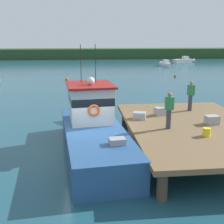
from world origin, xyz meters
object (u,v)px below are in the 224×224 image
object	(u,v)px
main_fishing_boat	(93,128)
deckhand_further_back	(169,110)
deckhand_by_the_boat	(191,95)
crate_single_by_cleat	(161,111)
crate_stack_mid_dock	(140,115)
bait_bucket	(207,132)
moored_boat_mid_harbor	(184,60)
mooring_buoy_channel_marker	(175,76)
mooring_buoy_spare_mooring	(67,79)
crate_single_far	(212,120)
moored_boat_outer_mooring	(165,64)

from	to	relation	value
main_fishing_boat	deckhand_further_back	distance (m)	3.60
main_fishing_boat	deckhand_by_the_boat	size ratio (longest dim) A/B	6.09
main_fishing_boat	crate_single_by_cleat	size ratio (longest dim) A/B	16.56
deckhand_further_back	main_fishing_boat	bearing A→B (deg)	164.14
crate_stack_mid_dock	bait_bucket	size ratio (longest dim) A/B	1.76
moored_boat_mid_harbor	mooring_buoy_channel_marker	size ratio (longest dim) A/B	15.35
deckhand_by_the_boat	mooring_buoy_spare_mooring	distance (m)	21.77
main_fishing_boat	moored_boat_mid_harbor	distance (m)	50.73
main_fishing_boat	mooring_buoy_channel_marker	xyz separation A→B (m)	(11.95, 24.67, -0.84)
mooring_buoy_spare_mooring	crate_single_far	bearing A→B (deg)	-71.10
bait_bucket	moored_boat_mid_harbor	world-z (taller)	bait_bucket
bait_bucket	deckhand_by_the_boat	bearing A→B (deg)	78.32
crate_single_by_cleat	deckhand_by_the_boat	world-z (taller)	deckhand_by_the_boat
moored_boat_outer_mooring	crate_single_by_cleat	bearing A→B (deg)	-106.46
deckhand_further_back	moored_boat_outer_mooring	distance (m)	41.88
main_fishing_boat	deckhand_further_back	bearing A→B (deg)	-15.86
crate_single_far	crate_single_by_cleat	size ratio (longest dim) A/B	1.00
bait_bucket	deckhand_further_back	size ratio (longest dim) A/B	0.21
crate_stack_mid_dock	crate_single_by_cleat	distance (m)	1.34
crate_single_far	moored_boat_mid_harbor	xyz separation A→B (m)	(15.28, 46.73, -0.94)
deckhand_by_the_boat	moored_boat_mid_harbor	bearing A→B (deg)	70.81
crate_single_by_cleat	moored_boat_mid_harbor	bearing A→B (deg)	69.02
crate_single_by_cleat	deckhand_by_the_boat	size ratio (longest dim) A/B	0.37
mooring_buoy_channel_marker	mooring_buoy_spare_mooring	xyz separation A→B (m)	(-14.24, -2.30, 0.03)
mooring_buoy_channel_marker	mooring_buoy_spare_mooring	world-z (taller)	mooring_buoy_spare_mooring
main_fishing_boat	moored_boat_outer_mooring	size ratio (longest dim) A/B	2.16
crate_single_by_cleat	deckhand_by_the_boat	bearing A→B (deg)	22.80
crate_single_far	deckhand_further_back	bearing A→B (deg)	-168.09
crate_single_far	deckhand_further_back	xyz separation A→B (m)	(-2.22, -0.47, 0.66)
crate_single_far	mooring_buoy_spare_mooring	xyz separation A→B (m)	(-7.82, 22.85, -1.20)
crate_single_far	moored_boat_mid_harbor	bearing A→B (deg)	71.90
deckhand_by_the_boat	moored_boat_mid_harbor	xyz separation A→B (m)	(15.37, 44.16, -1.60)
bait_bucket	mooring_buoy_spare_mooring	distance (m)	25.43
bait_bucket	deckhand_by_the_boat	world-z (taller)	deckhand_by_the_boat
mooring_buoy_spare_mooring	crate_stack_mid_dock	bearing A→B (deg)	-77.86
crate_single_far	moored_boat_mid_harbor	world-z (taller)	crate_single_far
main_fishing_boat	moored_boat_mid_harbor	world-z (taller)	main_fishing_boat
deckhand_by_the_boat	mooring_buoy_spare_mooring	world-z (taller)	deckhand_by_the_boat
crate_stack_mid_dock	deckhand_further_back	size ratio (longest dim) A/B	0.37
main_fishing_boat	mooring_buoy_spare_mooring	xyz separation A→B (m)	(-2.30, 22.37, -0.81)
crate_single_far	mooring_buoy_channel_marker	bearing A→B (deg)	75.68
crate_stack_mid_dock	mooring_buoy_channel_marker	world-z (taller)	crate_stack_mid_dock
moored_boat_mid_harbor	mooring_buoy_channel_marker	bearing A→B (deg)	-112.30
crate_single_by_cleat	mooring_buoy_channel_marker	xyz separation A→B (m)	(8.38, 23.35, -1.23)
bait_bucket	deckhand_by_the_boat	distance (m)	4.33
crate_single_far	crate_single_by_cleat	xyz separation A→B (m)	(-1.96, 1.79, 0.01)
moored_boat_outer_mooring	mooring_buoy_channel_marker	distance (m)	14.91
crate_stack_mid_dock	deckhand_further_back	distance (m)	2.06
crate_single_far	deckhand_further_back	size ratio (longest dim) A/B	0.37
deckhand_further_back	bait_bucket	bearing A→B (deg)	-42.26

